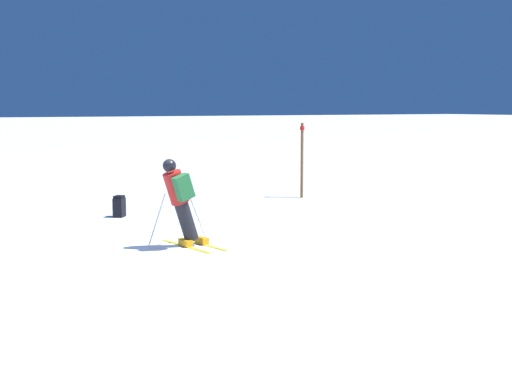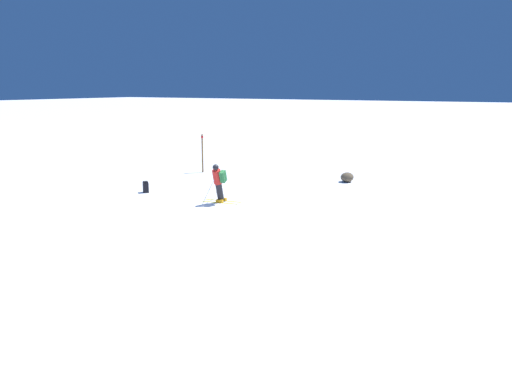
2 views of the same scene
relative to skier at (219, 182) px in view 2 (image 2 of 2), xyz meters
The scene contains 5 objects.
ground_plane 1.12m from the skier, ahead, with size 300.00×300.00×0.00m, color white.
skier is the anchor object (origin of this frame).
spare_backpack 4.08m from the skier, 91.74° to the right, with size 0.36×0.37×0.50m.
exposed_boulder_0 7.60m from the skier, 157.97° to the left, with size 0.73×0.62×0.48m, color brown.
trail_marker 7.59m from the skier, 138.88° to the right, with size 0.13×0.13×2.10m.
Camera 2 is at (15.50, 11.23, 4.62)m, focal length 35.00 mm.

